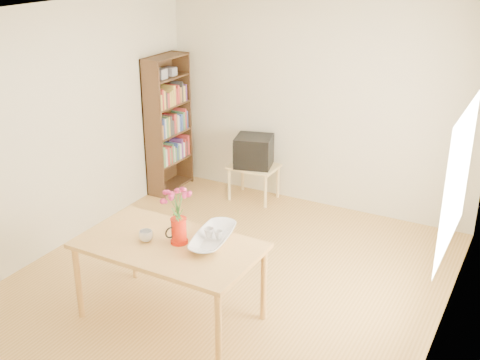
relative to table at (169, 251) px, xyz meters
The scene contains 11 objects.
room 0.97m from the table, 76.36° to the left, with size 4.50×4.50×4.50m.
table is the anchor object (origin of this frame).
tv_stand 2.76m from the table, 101.65° to the left, with size 0.60×0.45×0.46m.
bookshelf 3.00m from the table, 124.59° to the left, with size 0.28×0.70×1.80m.
pitcher 0.20m from the table, 39.06° to the left, with size 0.15×0.22×0.23m.
flowers 0.49m from the table, 38.26° to the left, with size 0.27×0.27×0.38m, color #C92F68, non-canonical shape.
mug 0.24m from the table, 165.60° to the right, with size 0.12×0.12×0.10m, color white.
bowl 0.47m from the table, 34.90° to the left, with size 0.44×0.44×0.41m, color white.
teacup_a 0.42m from the table, 38.66° to the left, with size 0.08×0.08×0.07m, color white.
teacup_b 0.49m from the table, 33.65° to the left, with size 0.06×0.06×0.06m, color white.
television 2.76m from the table, 101.59° to the left, with size 0.54×0.52×0.39m.
Camera 1 is at (2.56, -4.44, 3.21)m, focal length 45.00 mm.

